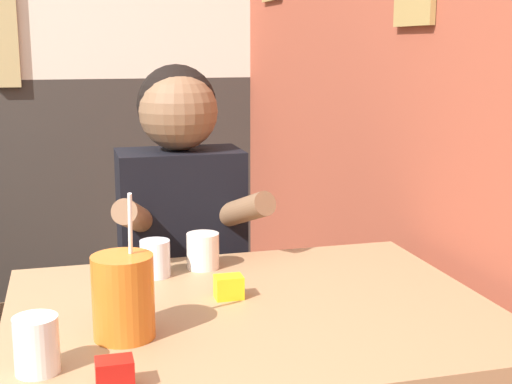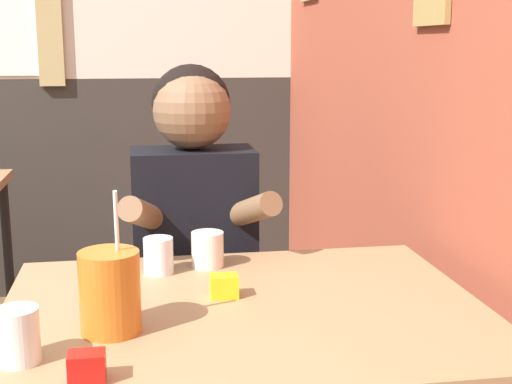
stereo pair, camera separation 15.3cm
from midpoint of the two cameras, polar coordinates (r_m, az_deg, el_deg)
brick_wall_right at (r=2.49m, az=11.75°, el=13.49°), size 0.08×4.56×2.70m
back_wall at (r=3.65m, az=-15.24°, el=12.78°), size 5.38×0.09×2.70m
main_table at (r=1.53m, az=2.01°, el=-11.53°), size 1.01×0.78×0.72m
person_seated at (r=2.04m, az=-2.78°, el=-5.76°), size 0.42×0.41×1.21m
cocktail_pitcher at (r=1.37m, az=-8.47°, el=-7.96°), size 0.12×0.12×0.28m
glass_near_pitcher at (r=1.71m, az=-5.28°, el=-5.13°), size 0.07×0.07×0.09m
glass_center at (r=1.29m, az=-15.28°, el=-11.09°), size 0.08×0.08×0.10m
glass_far_side at (r=1.76m, az=-1.41°, el=-4.65°), size 0.08×0.08×0.09m
condiment_ketchup at (r=1.20m, az=-9.77°, el=-13.72°), size 0.06×0.04×0.05m
condiment_mustard at (r=1.55m, az=0.26°, el=-7.58°), size 0.06×0.04×0.05m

